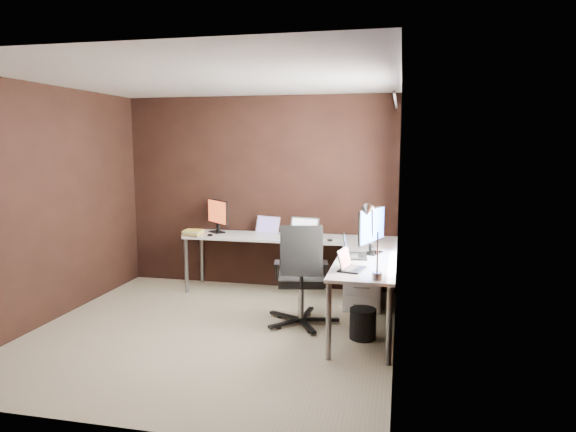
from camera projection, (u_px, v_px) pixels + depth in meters
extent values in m
cube|color=#9D957A|center=(212.00, 332.00, 5.19)|extent=(3.60, 3.60, 0.00)
cube|color=white|center=(207.00, 78.00, 4.84)|extent=(3.60, 3.60, 0.00)
cube|color=black|center=(259.00, 192.00, 6.75)|extent=(3.60, 0.00, 2.50)
cube|color=black|center=(107.00, 245.00, 3.27)|extent=(3.60, 0.00, 2.50)
cube|color=black|center=(48.00, 205.00, 5.40)|extent=(0.00, 3.60, 2.50)
cube|color=black|center=(397.00, 215.00, 4.63)|extent=(0.00, 3.60, 2.50)
cube|color=white|center=(397.00, 189.00, 4.94)|extent=(0.00, 1.00, 1.30)
cube|color=orange|center=(391.00, 221.00, 4.28)|extent=(0.01, 0.35, 2.00)
cube|color=orange|center=(394.00, 202.00, 5.68)|extent=(0.01, 0.35, 2.00)
cylinder|color=slate|center=(396.00, 102.00, 4.83)|extent=(0.02, 1.90, 0.02)
cube|color=white|center=(289.00, 238.00, 6.44)|extent=(2.65, 0.60, 0.03)
cube|color=white|center=(366.00, 262.00, 5.13)|extent=(0.60, 1.65, 0.03)
cylinder|color=slate|center=(186.00, 266.00, 6.51)|extent=(0.05, 0.05, 0.70)
cylinder|color=slate|center=(202.00, 257.00, 7.01)|extent=(0.05, 0.05, 0.70)
cylinder|color=slate|center=(329.00, 321.00, 4.48)|extent=(0.05, 0.05, 0.70)
cylinder|color=slate|center=(389.00, 326.00, 4.37)|extent=(0.05, 0.05, 0.70)
cylinder|color=slate|center=(393.00, 267.00, 6.47)|extent=(0.05, 0.05, 0.70)
cube|color=white|center=(363.00, 281.00, 5.95)|extent=(0.42, 0.50, 0.60)
cube|color=black|center=(217.00, 232.00, 6.74)|extent=(0.25, 0.25, 0.01)
cube|color=black|center=(218.00, 227.00, 6.74)|extent=(0.06, 0.05, 0.10)
cube|color=black|center=(218.00, 212.00, 6.71)|extent=(0.39, 0.34, 0.32)
cube|color=#E34C20|center=(217.00, 212.00, 6.70)|extent=(0.35, 0.31, 0.29)
cube|color=black|center=(373.00, 253.00, 5.44)|extent=(0.22, 0.26, 0.01)
cube|color=black|center=(371.00, 247.00, 5.44)|extent=(0.05, 0.06, 0.10)
cube|color=black|center=(372.00, 225.00, 5.41)|extent=(0.24, 0.56, 0.37)
cube|color=#183CB1|center=(373.00, 225.00, 5.40)|extent=(0.21, 0.53, 0.34)
cube|color=white|center=(264.00, 235.00, 6.54)|extent=(0.40, 0.33, 0.02)
cube|color=white|center=(268.00, 225.00, 6.60)|extent=(0.35, 0.17, 0.21)
cube|color=#6C58A2|center=(268.00, 225.00, 6.59)|extent=(0.30, 0.14, 0.18)
cube|color=silver|center=(301.00, 238.00, 6.28)|extent=(0.43, 0.35, 0.02)
cube|color=silver|center=(304.00, 227.00, 6.35)|extent=(0.39, 0.15, 0.24)
cube|color=silver|center=(304.00, 227.00, 6.34)|extent=(0.34, 0.13, 0.20)
cube|color=black|center=(355.00, 256.00, 5.29)|extent=(0.27, 0.37, 0.02)
cube|color=black|center=(346.00, 245.00, 5.28)|extent=(0.10, 0.35, 0.22)
cube|color=#1A2234|center=(347.00, 245.00, 5.28)|extent=(0.08, 0.31, 0.19)
cube|color=black|center=(352.00, 269.00, 4.74)|extent=(0.26, 0.33, 0.02)
cube|color=black|center=(344.00, 258.00, 4.75)|extent=(0.12, 0.30, 0.18)
cube|color=#BA575E|center=(345.00, 258.00, 4.75)|extent=(0.10, 0.26, 0.16)
cube|color=#92764E|center=(193.00, 235.00, 6.50)|extent=(0.28, 0.24, 0.02)
cube|color=gold|center=(193.00, 233.00, 6.49)|extent=(0.24, 0.20, 0.02)
cube|color=beige|center=(193.00, 231.00, 6.49)|extent=(0.24, 0.20, 0.02)
cube|color=gold|center=(193.00, 230.00, 6.49)|extent=(0.21, 0.16, 0.01)
ellipsoid|color=black|center=(210.00, 235.00, 6.46)|extent=(0.09, 0.07, 0.03)
ellipsoid|color=black|center=(330.00, 240.00, 6.13)|extent=(0.09, 0.07, 0.03)
cylinder|color=slate|center=(377.00, 276.00, 4.39)|extent=(0.09, 0.09, 0.07)
cylinder|color=slate|center=(378.00, 252.00, 4.36)|extent=(0.02, 0.02, 0.35)
cylinder|color=slate|center=(372.00, 223.00, 4.37)|extent=(0.02, 0.19, 0.26)
cone|color=slate|center=(367.00, 212.00, 4.43)|extent=(0.11, 0.14, 0.15)
cylinder|color=slate|center=(301.00, 300.00, 5.40)|extent=(0.06, 0.06, 0.39)
cube|color=black|center=(301.00, 280.00, 5.37)|extent=(0.55, 0.55, 0.08)
cube|color=black|center=(301.00, 251.00, 5.10)|extent=(0.44, 0.21, 0.51)
cylinder|color=black|center=(363.00, 324.00, 5.00)|extent=(0.26, 0.26, 0.30)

